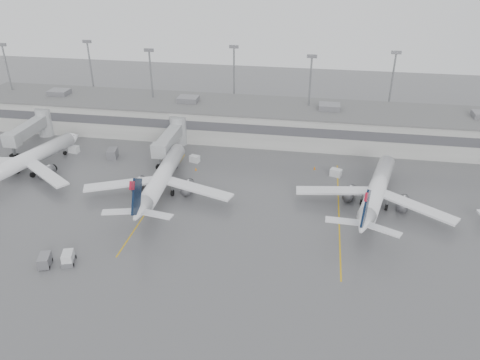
% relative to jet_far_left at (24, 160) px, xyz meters
% --- Properties ---
extents(ground, '(260.00, 260.00, 0.00)m').
position_rel_jet_far_left_xyz_m(ground, '(47.88, -28.53, -3.23)').
color(ground, '#505053').
rests_on(ground, ground).
extents(terminal, '(152.00, 17.00, 9.45)m').
position_rel_jet_far_left_xyz_m(terminal, '(47.88, 29.45, 0.94)').
color(terminal, '#9E9E99').
rests_on(terminal, ground).
extents(light_masts, '(142.40, 8.00, 20.60)m').
position_rel_jet_far_left_xyz_m(light_masts, '(47.88, 35.22, 8.80)').
color(light_masts, gray).
rests_on(light_masts, ground).
extents(jet_bridge_left, '(4.00, 17.20, 7.00)m').
position_rel_jet_far_left_xyz_m(jet_bridge_left, '(-7.62, 17.19, 0.64)').
color(jet_bridge_left, gray).
rests_on(jet_bridge_left, ground).
extents(jet_bridge_right, '(4.00, 17.20, 7.00)m').
position_rel_jet_far_left_xyz_m(jet_bridge_right, '(27.38, 17.19, 0.64)').
color(jet_bridge_right, gray).
rests_on(jet_bridge_right, ground).
extents(stand_markings, '(105.25, 40.00, 0.01)m').
position_rel_jet_far_left_xyz_m(stand_markings, '(47.88, -4.53, -3.22)').
color(stand_markings, '#D09E0C').
rests_on(stand_markings, ground).
extents(jet_far_left, '(27.59, 31.36, 10.39)m').
position_rel_jet_far_left_xyz_m(jet_far_left, '(0.00, 0.00, 0.00)').
color(jet_far_left, white).
rests_on(jet_far_left, ground).
extents(jet_mid_left, '(29.48, 33.07, 10.70)m').
position_rel_jet_far_left_xyz_m(jet_mid_left, '(31.05, -3.36, 0.09)').
color(jet_mid_left, white).
rests_on(jet_mid_left, ground).
extents(jet_mid_right, '(28.55, 32.40, 10.67)m').
position_rel_jet_far_left_xyz_m(jet_mid_right, '(71.97, -1.29, 0.08)').
color(jet_mid_right, white).
rests_on(jet_mid_right, ground).
extents(baggage_tug, '(2.62, 3.32, 1.88)m').
position_rel_jet_far_left_xyz_m(baggage_tug, '(23.71, -27.04, -2.50)').
color(baggage_tug, silver).
rests_on(baggage_tug, ground).
extents(baggage_cart, '(2.39, 3.17, 1.81)m').
position_rel_jet_far_left_xyz_m(baggage_cart, '(20.51, -28.24, -2.29)').
color(baggage_cart, slate).
rests_on(baggage_cart, ground).
extents(gse_uld_a, '(2.48, 1.86, 1.61)m').
position_rel_jet_far_left_xyz_m(gse_uld_a, '(4.43, 12.29, -2.43)').
color(gse_uld_a, silver).
rests_on(gse_uld_a, ground).
extents(gse_uld_b, '(2.47, 2.03, 1.51)m').
position_rel_jet_far_left_xyz_m(gse_uld_b, '(33.72, 11.97, -2.48)').
color(gse_uld_b, silver).
rests_on(gse_uld_b, ground).
extents(gse_uld_c, '(2.65, 2.21, 1.60)m').
position_rel_jet_far_left_xyz_m(gse_uld_c, '(64.94, 10.16, -2.43)').
color(gse_uld_c, silver).
rests_on(gse_uld_c, ground).
extents(gse_loader, '(2.64, 3.60, 2.04)m').
position_rel_jet_far_left_xyz_m(gse_loader, '(14.58, 11.16, -2.21)').
color(gse_loader, slate).
rests_on(gse_loader, ground).
extents(cone_a, '(0.49, 0.49, 0.79)m').
position_rel_jet_far_left_xyz_m(cone_a, '(-5.13, 4.83, -2.84)').
color(cone_a, orange).
rests_on(cone_a, ground).
extents(cone_b, '(0.41, 0.41, 0.66)m').
position_rel_jet_far_left_xyz_m(cone_b, '(35.03, 7.85, -2.90)').
color(cone_b, orange).
rests_on(cone_b, ground).
extents(cone_c, '(0.44, 0.44, 0.70)m').
position_rel_jet_far_left_xyz_m(cone_c, '(60.46, 12.64, -2.88)').
color(cone_c, orange).
rests_on(cone_c, ground).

